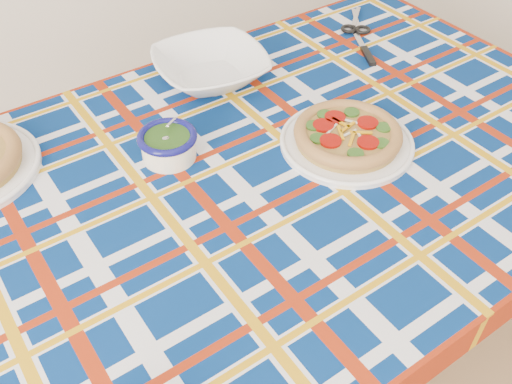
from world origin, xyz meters
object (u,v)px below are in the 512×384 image
main_focaccia_plate (348,134)px  serving_bowl (211,67)px  pesto_bowl (168,143)px  dining_table (266,193)px

main_focaccia_plate → serving_bowl: size_ratio=1.09×
pesto_bowl → main_focaccia_plate: bearing=-24.9°
dining_table → main_focaccia_plate: bearing=-13.2°
dining_table → pesto_bowl: size_ratio=13.26×
dining_table → serving_bowl: serving_bowl is taller
serving_bowl → pesto_bowl: bearing=-134.0°
dining_table → main_focaccia_plate: size_ratio=5.56×
serving_bowl → dining_table: bearing=-99.0°
pesto_bowl → serving_bowl: 0.31m
pesto_bowl → dining_table: bearing=-38.8°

